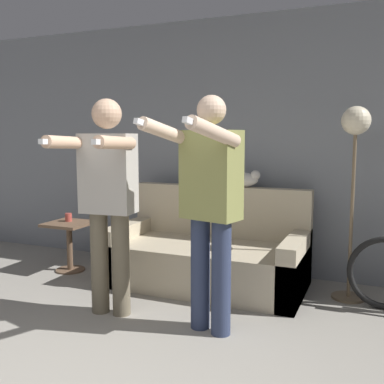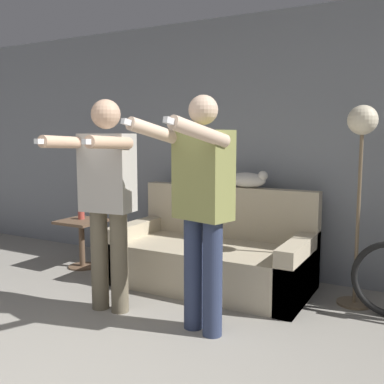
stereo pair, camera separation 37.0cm
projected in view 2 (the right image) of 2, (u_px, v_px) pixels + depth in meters
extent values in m
cube|color=gray|center=(234.00, 146.00, 4.64)|extent=(10.00, 0.05, 2.60)
cube|color=beige|center=(211.00, 265.00, 4.22)|extent=(1.82, 0.90, 0.40)
cube|color=beige|center=(228.00, 212.00, 4.49)|extent=(1.82, 0.14, 0.51)
cube|color=beige|center=(138.00, 248.00, 4.60)|extent=(0.16, 0.90, 0.54)
cube|color=beige|center=(298.00, 271.00, 3.81)|extent=(0.16, 0.90, 0.54)
cylinder|color=#6B604C|center=(100.00, 260.00, 3.65)|extent=(0.14, 0.14, 0.82)
cylinder|color=#6B604C|center=(119.00, 262.00, 3.58)|extent=(0.14, 0.14, 0.82)
cube|color=#B7B2A8|center=(107.00, 173.00, 3.53)|extent=(0.43, 0.26, 0.61)
sphere|color=#D8AD8C|center=(106.00, 114.00, 3.47)|extent=(0.23, 0.23, 0.23)
cylinder|color=#D8AD8C|center=(65.00, 142.00, 3.34)|extent=(0.14, 0.51, 0.11)
cube|color=white|center=(42.00, 141.00, 3.11)|extent=(0.05, 0.12, 0.04)
cylinder|color=#D8AD8C|center=(110.00, 143.00, 3.19)|extent=(0.14, 0.51, 0.11)
cube|color=white|center=(89.00, 142.00, 2.96)|extent=(0.05, 0.12, 0.04)
cylinder|color=#2D3856|center=(193.00, 273.00, 3.27)|extent=(0.14, 0.14, 0.83)
cylinder|color=#2D3856|center=(212.00, 279.00, 3.15)|extent=(0.14, 0.14, 0.83)
cube|color=#8C8E4C|center=(203.00, 175.00, 3.12)|extent=(0.45, 0.31, 0.62)
sphere|color=beige|center=(203.00, 110.00, 3.06)|extent=(0.20, 0.20, 0.20)
cylinder|color=beige|center=(158.00, 133.00, 3.04)|extent=(0.21, 0.51, 0.20)
cube|color=white|center=(130.00, 123.00, 2.85)|extent=(0.07, 0.13, 0.06)
cylinder|color=beige|center=(200.00, 132.00, 2.78)|extent=(0.21, 0.51, 0.20)
cube|color=white|center=(172.00, 122.00, 2.59)|extent=(0.07, 0.13, 0.06)
ellipsoid|color=silver|center=(247.00, 180.00, 4.36)|extent=(0.38, 0.15, 0.15)
sphere|color=silver|center=(263.00, 176.00, 4.27)|extent=(0.09, 0.09, 0.09)
ellipsoid|color=silver|center=(229.00, 184.00, 4.48)|extent=(0.21, 0.04, 0.04)
cone|color=silver|center=(261.00, 172.00, 4.26)|extent=(0.03, 0.03, 0.03)
cone|color=silver|center=(262.00, 172.00, 4.29)|extent=(0.03, 0.03, 0.03)
cylinder|color=#756047|center=(354.00, 303.00, 3.78)|extent=(0.28, 0.28, 0.02)
cylinder|color=#756047|center=(358.00, 219.00, 3.69)|extent=(0.03, 0.03, 1.46)
sphere|color=#F4E5C1|center=(363.00, 120.00, 3.59)|extent=(0.24, 0.24, 0.24)
cylinder|color=brown|center=(83.00, 266.00, 4.85)|extent=(0.30, 0.30, 0.02)
cylinder|color=brown|center=(82.00, 245.00, 4.82)|extent=(0.06, 0.06, 0.49)
cube|color=brown|center=(81.00, 221.00, 4.79)|extent=(0.43, 0.43, 0.03)
cylinder|color=#B7473D|center=(81.00, 215.00, 4.83)|extent=(0.07, 0.07, 0.09)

